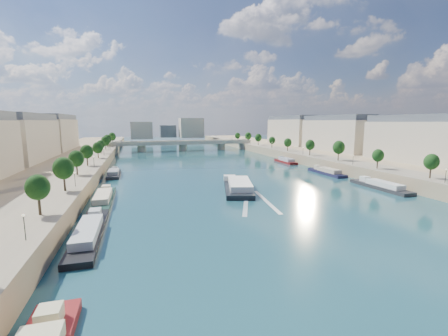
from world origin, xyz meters
TOP-DOWN VIEW (x-y plane):
  - ground at (0.00, 100.00)m, footprint 700.00×700.00m
  - quay_left at (-72.00, 100.00)m, footprint 44.00×520.00m
  - quay_right at (72.00, 100.00)m, footprint 44.00×520.00m
  - pave_left at (-57.00, 100.00)m, footprint 14.00×520.00m
  - pave_right at (57.00, 100.00)m, footprint 14.00×520.00m
  - trees_left at (-55.00, 102.00)m, footprint 4.80×268.80m
  - trees_right at (55.00, 110.00)m, footprint 4.80×268.80m
  - lamps_left at (-52.50, 90.00)m, footprint 0.36×200.36m
  - lamps_right at (52.50, 105.00)m, footprint 0.36×200.36m
  - buildings_left at (-85.00, 112.00)m, footprint 16.00×226.00m
  - buildings_right at (85.00, 112.00)m, footprint 16.00×226.00m
  - skyline at (3.19, 319.52)m, footprint 79.00×42.00m
  - bridge at (0.00, 219.14)m, footprint 112.00×12.00m
  - tour_barge at (-2.74, 74.54)m, footprint 16.01×31.31m
  - wake at (-2.74, 58.00)m, footprint 14.14×25.92m
  - moored_barges_left at (-45.50, 41.94)m, footprint 5.00×161.05m
  - moored_barges_right at (45.50, 55.64)m, footprint 5.00×162.96m

SIDE VIEW (x-z plane):
  - ground at x=0.00m, z-range 0.00..0.00m
  - wake at x=-2.74m, z-range 0.00..0.04m
  - moored_barges_right at x=45.50m, z-range -0.96..2.64m
  - moored_barges_left at x=-45.50m, z-range -0.96..2.64m
  - tour_barge at x=-2.74m, z-range -0.86..3.22m
  - quay_left at x=-72.00m, z-range 0.00..5.00m
  - quay_right at x=72.00m, z-range 0.00..5.00m
  - pave_left at x=-57.00m, z-range 5.00..5.10m
  - pave_right at x=57.00m, z-range 5.00..5.10m
  - bridge at x=0.00m, z-range 1.01..9.16m
  - lamps_left at x=-52.50m, z-range 5.64..9.92m
  - lamps_right at x=52.50m, z-range 5.64..9.92m
  - trees_left at x=-55.00m, z-range 6.35..14.61m
  - trees_right at x=55.00m, z-range 6.35..14.61m
  - skyline at x=3.19m, z-range 3.66..25.66m
  - buildings_left at x=-85.00m, z-range 4.85..28.05m
  - buildings_right at x=85.00m, z-range 4.85..28.05m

